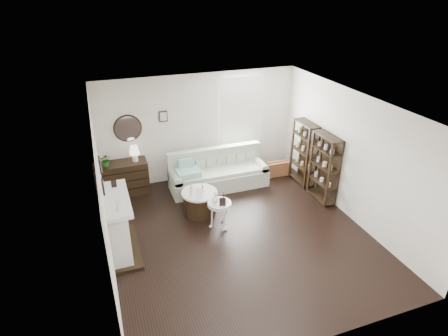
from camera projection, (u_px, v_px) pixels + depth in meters
name	position (u px, v px, depth m)	size (l,w,h in m)	color
room	(228.00, 115.00, 9.43)	(5.50, 5.50, 5.50)	black
fireplace	(119.00, 226.00, 6.97)	(0.50, 1.40, 1.84)	silver
shelf_unit_far	(304.00, 153.00, 9.30)	(0.30, 0.80, 1.60)	black
shelf_unit_near	(324.00, 168.00, 8.54)	(0.30, 0.80, 1.60)	black
sofa	(218.00, 174.00, 9.33)	(2.40, 0.83, 0.93)	#ABB7A3
quilt	(188.00, 173.00, 8.89)	(0.55, 0.45, 0.14)	teal
suitcase	(277.00, 169.00, 9.86)	(0.58, 0.19, 0.39)	brown
dresser	(122.00, 178.00, 8.93)	(1.22, 0.52, 0.81)	black
table_lamp	(135.00, 154.00, 8.77)	(0.24, 0.24, 0.38)	#F1E0CB
potted_plant	(106.00, 160.00, 8.55)	(0.28, 0.24, 0.31)	#215217
drum_table	(200.00, 202.00, 8.21)	(0.78, 0.78, 0.54)	black
pedestal_table	(219.00, 205.00, 7.63)	(0.49, 0.49, 0.60)	silver
eiffel_drum	(202.00, 187.00, 8.13)	(0.10, 0.10, 0.17)	black
bottle_drum	(191.00, 190.00, 7.90)	(0.07, 0.07, 0.28)	silver
card_frame_drum	(199.00, 193.00, 7.87)	(0.15, 0.01, 0.21)	white
eiffel_ped	(223.00, 197.00, 7.62)	(0.11, 0.11, 0.19)	black
flask_ped	(215.00, 197.00, 7.55)	(0.14, 0.14, 0.25)	silver
card_frame_ped	(223.00, 202.00, 7.47)	(0.13, 0.01, 0.17)	black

